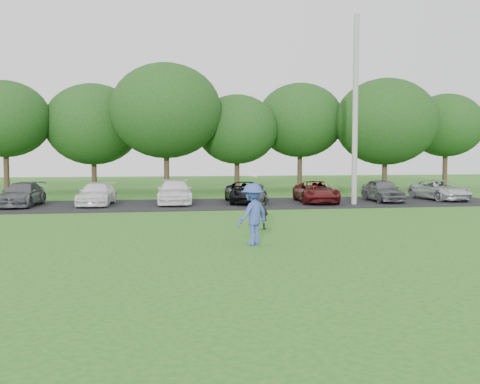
% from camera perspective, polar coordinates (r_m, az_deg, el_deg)
% --- Properties ---
extents(ground, '(100.00, 100.00, 0.00)m').
position_cam_1_polar(ground, '(15.01, 2.19, -5.88)').
color(ground, '#24651C').
rests_on(ground, ground).
extents(parking_lot, '(32.00, 6.50, 0.03)m').
position_cam_1_polar(parking_lot, '(27.76, -3.19, -1.30)').
color(parking_lot, black).
rests_on(parking_lot, ground).
extents(utility_pole, '(0.28, 0.28, 9.65)m').
position_cam_1_polar(utility_pole, '(28.16, 12.19, 8.50)').
color(utility_pole, '#9E9F9A').
rests_on(utility_pole, ground).
extents(frisbee_player, '(1.30, 1.21, 2.06)m').
position_cam_1_polar(frisbee_player, '(15.24, 1.35, -2.38)').
color(frisbee_player, '#3B4FA7').
rests_on(frisbee_player, ground).
extents(camera_bystander, '(0.58, 0.43, 1.58)m').
position_cam_1_polar(camera_bystander, '(18.43, 2.22, -1.56)').
color(camera_bystander, black).
rests_on(camera_bystander, ground).
extents(parked_cars, '(28.52, 4.85, 1.23)m').
position_cam_1_polar(parked_cars, '(27.86, -2.83, -0.06)').
color(parked_cars, silver).
rests_on(parked_cars, parking_lot).
extents(tree_row, '(42.39, 9.85, 8.64)m').
position_cam_1_polar(tree_row, '(37.58, -2.53, 7.56)').
color(tree_row, '#38281C').
rests_on(tree_row, ground).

